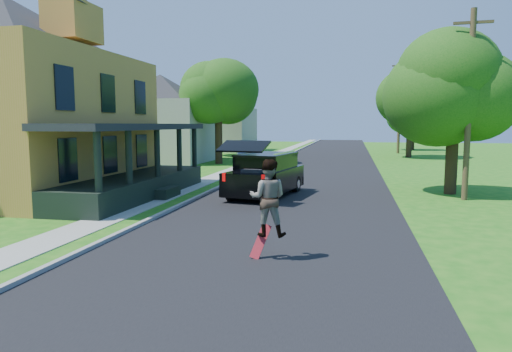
% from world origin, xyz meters
% --- Properties ---
extents(ground, '(140.00, 140.00, 0.00)m').
position_xyz_m(ground, '(0.00, 0.00, 0.00)').
color(ground, '#1C6614').
rests_on(ground, ground).
extents(street, '(8.00, 120.00, 0.02)m').
position_xyz_m(street, '(0.00, 20.00, 0.00)').
color(street, black).
rests_on(street, ground).
extents(curb, '(0.15, 120.00, 0.12)m').
position_xyz_m(curb, '(-4.05, 20.00, 0.00)').
color(curb, gray).
rests_on(curb, ground).
extents(sidewalk, '(1.30, 120.00, 0.03)m').
position_xyz_m(sidewalk, '(-5.60, 20.00, 0.00)').
color(sidewalk, gray).
rests_on(sidewalk, ground).
extents(front_walk, '(6.50, 1.20, 0.03)m').
position_xyz_m(front_walk, '(-9.50, 6.00, 0.00)').
color(front_walk, gray).
rests_on(front_walk, ground).
extents(main_house, '(15.56, 15.56, 10.10)m').
position_xyz_m(main_house, '(-12.80, 5.99, 4.92)').
color(main_house, '#CE883C').
rests_on(main_house, ground).
extents(neighbor_house_mid, '(12.78, 12.78, 8.30)m').
position_xyz_m(neighbor_house_mid, '(-13.50, 24.00, 4.19)').
color(neighbor_house_mid, gray).
rests_on(neighbor_house_mid, ground).
extents(neighbor_house_far, '(12.78, 12.78, 8.30)m').
position_xyz_m(neighbor_house_far, '(-13.50, 40.00, 4.19)').
color(neighbor_house_far, gray).
rests_on(neighbor_house_far, ground).
extents(black_suv, '(2.84, 5.57, 2.48)m').
position_xyz_m(black_suv, '(-1.40, 7.30, 0.95)').
color(black_suv, black).
rests_on(black_suv, ground).
extents(skateboarder, '(0.90, 0.72, 1.77)m').
position_xyz_m(skateboarder, '(0.40, -1.80, 1.43)').
color(skateboarder, black).
rests_on(skateboarder, ground).
extents(skateboard, '(0.48, 0.32, 0.82)m').
position_xyz_m(skateboard, '(0.23, -1.81, 0.38)').
color(skateboard, '#A00D17').
rests_on(skateboard, ground).
extents(tree_left_mid, '(6.04, 6.07, 8.60)m').
position_xyz_m(tree_left_mid, '(-8.12, 22.68, 5.64)').
color(tree_left_mid, black).
rests_on(tree_left_mid, ground).
extents(tree_left_far, '(7.24, 7.14, 10.84)m').
position_xyz_m(tree_left_far, '(-11.04, 32.09, 6.94)').
color(tree_left_far, black).
rests_on(tree_left_far, ground).
extents(tree_right_near, '(5.25, 5.30, 7.38)m').
position_xyz_m(tree_right_near, '(6.55, 9.71, 4.88)').
color(tree_right_near, black).
rests_on(tree_right_near, ground).
extents(tree_right_mid, '(7.24, 7.05, 9.09)m').
position_xyz_m(tree_right_mid, '(7.36, 33.02, 6.06)').
color(tree_right_mid, black).
rests_on(tree_right_mid, ground).
extents(tree_right_far, '(5.41, 5.55, 6.88)m').
position_xyz_m(tree_right_far, '(9.25, 46.17, 4.42)').
color(tree_right_far, black).
rests_on(tree_right_far, ground).
extents(utility_pole_near, '(1.49, 0.25, 7.66)m').
position_xyz_m(utility_pole_near, '(6.82, 8.04, 3.96)').
color(utility_pole_near, '#42351E').
rests_on(utility_pole_near, ground).
extents(utility_pole_far, '(1.81, 0.31, 9.90)m').
position_xyz_m(utility_pole_far, '(7.00, 39.04, 5.11)').
color(utility_pole_far, '#42351E').
rests_on(utility_pole_far, ground).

